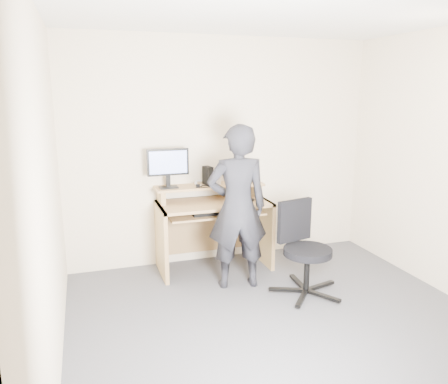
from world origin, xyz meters
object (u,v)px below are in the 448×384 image
desk (212,218)px  office_chair (303,245)px  monitor (168,165)px  person (237,208)px

desk → office_chair: (0.64, -0.91, -0.07)m
monitor → office_chair: (1.10, -0.96, -0.68)m
desk → monitor: bearing=174.0°
monitor → person: 0.91m
person → desk: bearing=-73.5°
desk → person: (0.09, -0.58, 0.26)m
office_chair → person: person is taller
desk → monitor: monitor is taller
desk → office_chair: 1.12m
desk → office_chair: desk is taller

